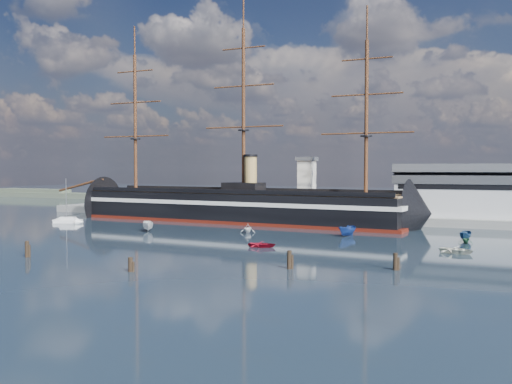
% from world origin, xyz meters
% --- Properties ---
extents(ground, '(600.00, 600.00, 0.00)m').
position_xyz_m(ground, '(0.00, 40.00, 0.00)').
color(ground, black).
rests_on(ground, ground).
extents(quay, '(180.00, 18.00, 2.00)m').
position_xyz_m(quay, '(10.00, 76.00, 0.00)').
color(quay, slate).
rests_on(quay, ground).
extents(quay_tower, '(5.00, 5.00, 15.00)m').
position_xyz_m(quay_tower, '(3.00, 73.00, 9.75)').
color(quay_tower, silver).
rests_on(quay_tower, ground).
extents(shoreline, '(120.00, 10.00, 4.00)m').
position_xyz_m(shoreline, '(-139.23, 135.00, 1.45)').
color(shoreline, '#3F4C38').
rests_on(shoreline, ground).
extents(warship, '(113.37, 21.96, 53.94)m').
position_xyz_m(warship, '(-13.41, 60.00, 4.04)').
color(warship, black).
rests_on(warship, ground).
extents(sailboat, '(7.38, 4.47, 11.36)m').
position_xyz_m(sailboat, '(-48.99, 38.64, 0.72)').
color(sailboat, white).
rests_on(sailboat, ground).
extents(motorboat_a, '(7.23, 6.32, 2.83)m').
position_xyz_m(motorboat_a, '(-19.26, 31.42, 0.00)').
color(motorboat_a, silver).
rests_on(motorboat_a, ground).
extents(motorboat_b, '(1.77, 3.22, 1.42)m').
position_xyz_m(motorboat_b, '(13.98, 18.66, 0.00)').
color(motorboat_b, '#A40F23').
rests_on(motorboat_b, ground).
extents(motorboat_c, '(6.92, 3.96, 2.61)m').
position_xyz_m(motorboat_c, '(23.19, 40.99, 0.00)').
color(motorboat_c, navy).
rests_on(motorboat_c, ground).
extents(motorboat_d, '(6.40, 4.46, 2.16)m').
position_xyz_m(motorboat_d, '(1.92, 38.15, 0.00)').
color(motorboat_d, silver).
rests_on(motorboat_d, ground).
extents(motorboat_e, '(2.29, 3.67, 1.60)m').
position_xyz_m(motorboat_e, '(45.87, 25.20, 0.00)').
color(motorboat_e, silver).
rests_on(motorboat_e, ground).
extents(motorboat_f, '(6.09, 2.73, 2.36)m').
position_xyz_m(motorboat_f, '(45.90, 42.70, 0.00)').
color(motorboat_f, navy).
rests_on(motorboat_f, ground).
extents(motorboat_g, '(4.79, 2.30, 1.72)m').
position_xyz_m(motorboat_g, '(46.24, 39.26, 0.00)').
color(motorboat_g, '#1E472C').
rests_on(motorboat_g, ground).
extents(piling_near_left, '(0.64, 0.64, 3.24)m').
position_xyz_m(piling_near_left, '(-15.00, -6.88, 0.00)').
color(piling_near_left, black).
rests_on(piling_near_left, ground).
extents(piling_near_mid, '(0.64, 0.64, 2.65)m').
position_xyz_m(piling_near_mid, '(7.54, -10.47, 0.00)').
color(piling_near_mid, black).
rests_on(piling_near_mid, ground).
extents(piling_near_right, '(0.64, 0.64, 3.25)m').
position_xyz_m(piling_near_right, '(26.21, 0.41, 0.00)').
color(piling_near_right, black).
rests_on(piling_near_right, ground).
extents(piling_far_right, '(0.64, 0.64, 3.05)m').
position_xyz_m(piling_far_right, '(39.74, 5.54, 0.00)').
color(piling_far_right, black).
rests_on(piling_far_right, ground).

